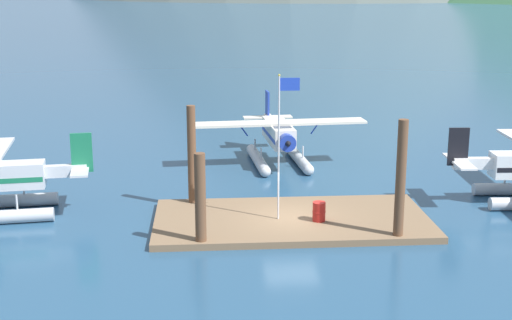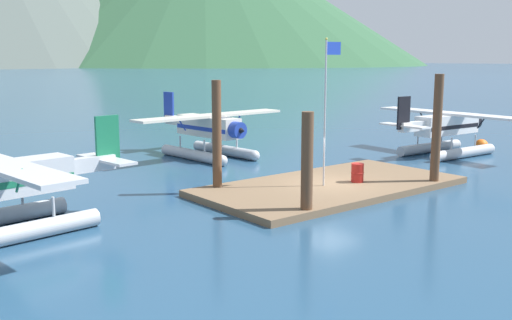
# 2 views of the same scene
# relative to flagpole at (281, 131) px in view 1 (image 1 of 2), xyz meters

# --- Properties ---
(ground_plane) EXTENTS (1200.00, 1200.00, 0.00)m
(ground_plane) POSITION_rel_flagpole_xyz_m (0.53, 0.17, -4.37)
(ground_plane) COLOR navy
(dock_platform) EXTENTS (12.53, 6.30, 0.30)m
(dock_platform) POSITION_rel_flagpole_xyz_m (0.53, 0.17, -4.22)
(dock_platform) COLOR brown
(dock_platform) RESTS_ON ground
(piling_near_left) EXTENTS (0.46, 0.46, 4.05)m
(piling_near_left) POSITION_rel_flagpole_xyz_m (-3.61, -2.55, -2.34)
(piling_near_left) COLOR brown
(piling_near_left) RESTS_ON ground
(piling_near_right) EXTENTS (0.42, 0.42, 5.31)m
(piling_near_right) POSITION_rel_flagpole_xyz_m (4.75, -2.50, -1.71)
(piling_near_right) COLOR brown
(piling_near_right) RESTS_ON ground
(piling_far_left) EXTENTS (0.42, 0.42, 5.08)m
(piling_far_left) POSITION_rel_flagpole_xyz_m (-4.02, 2.83, -1.83)
(piling_far_left) COLOR brown
(piling_far_left) RESTS_ON ground
(flagpole) EXTENTS (0.95, 0.10, 6.60)m
(flagpole) POSITION_rel_flagpole_xyz_m (0.00, 0.00, 0.00)
(flagpole) COLOR silver
(flagpole) RESTS_ON dock_platform
(fuel_drum) EXTENTS (0.62, 0.62, 0.88)m
(fuel_drum) POSITION_rel_flagpole_xyz_m (1.69, -0.42, -3.63)
(fuel_drum) COLOR #AD1E19
(fuel_drum) RESTS_ON dock_platform
(seaplane_cream_bow_centre) EXTENTS (10.48, 7.97, 3.84)m
(seaplane_cream_bow_centre) POSITION_rel_flagpole_xyz_m (1.04, 11.00, -2.79)
(seaplane_cream_bow_centre) COLOR #B7BABF
(seaplane_cream_bow_centre) RESTS_ON ground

